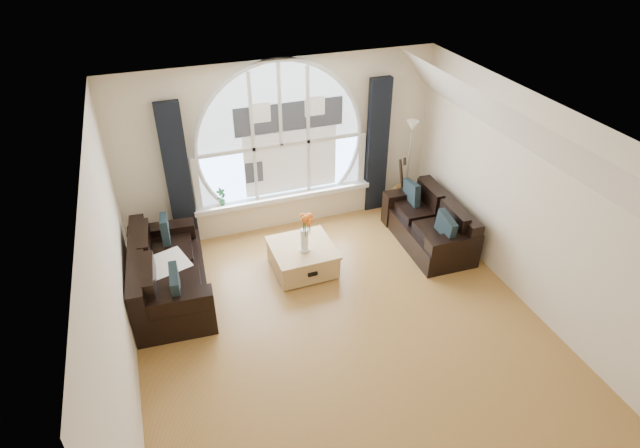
% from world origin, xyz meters
% --- Properties ---
extents(ground, '(5.00, 5.50, 0.01)m').
position_xyz_m(ground, '(0.00, 0.00, 0.00)').
color(ground, brown).
rests_on(ground, ground).
extents(ceiling, '(5.00, 5.50, 0.01)m').
position_xyz_m(ceiling, '(0.00, 0.00, 2.70)').
color(ceiling, silver).
rests_on(ceiling, ground).
extents(wall_back, '(5.00, 0.01, 2.70)m').
position_xyz_m(wall_back, '(0.00, 2.75, 1.35)').
color(wall_back, beige).
rests_on(wall_back, ground).
extents(wall_left, '(0.01, 5.50, 2.70)m').
position_xyz_m(wall_left, '(-2.50, 0.00, 1.35)').
color(wall_left, beige).
rests_on(wall_left, ground).
extents(wall_right, '(0.01, 5.50, 2.70)m').
position_xyz_m(wall_right, '(2.50, 0.00, 1.35)').
color(wall_right, beige).
rests_on(wall_right, ground).
extents(attic_slope, '(0.92, 5.50, 0.72)m').
position_xyz_m(attic_slope, '(2.20, 0.00, 2.35)').
color(attic_slope, silver).
rests_on(attic_slope, ground).
extents(arched_window, '(2.60, 0.06, 2.15)m').
position_xyz_m(arched_window, '(0.00, 2.72, 1.62)').
color(arched_window, silver).
rests_on(arched_window, wall_back).
extents(window_sill, '(2.90, 0.22, 0.08)m').
position_xyz_m(window_sill, '(0.00, 2.65, 0.51)').
color(window_sill, white).
rests_on(window_sill, wall_back).
extents(window_frame, '(2.76, 0.08, 2.15)m').
position_xyz_m(window_frame, '(0.00, 2.69, 1.62)').
color(window_frame, white).
rests_on(window_frame, wall_back).
extents(neighbor_house, '(1.70, 0.02, 1.50)m').
position_xyz_m(neighbor_house, '(0.15, 2.71, 1.50)').
color(neighbor_house, silver).
rests_on(neighbor_house, wall_back).
extents(curtain_left, '(0.35, 0.12, 2.30)m').
position_xyz_m(curtain_left, '(-1.60, 2.63, 1.15)').
color(curtain_left, black).
rests_on(curtain_left, ground).
extents(curtain_right, '(0.35, 0.12, 2.30)m').
position_xyz_m(curtain_right, '(1.60, 2.63, 1.15)').
color(curtain_right, black).
rests_on(curtain_right, ground).
extents(sofa_left, '(1.05, 1.91, 0.82)m').
position_xyz_m(sofa_left, '(-1.96, 1.40, 0.40)').
color(sofa_left, black).
rests_on(sofa_left, ground).
extents(sofa_right, '(0.86, 1.66, 0.73)m').
position_xyz_m(sofa_right, '(1.94, 1.36, 0.40)').
color(sofa_right, black).
rests_on(sofa_right, ground).
extents(coffee_chest, '(0.90, 0.90, 0.43)m').
position_xyz_m(coffee_chest, '(-0.10, 1.37, 0.22)').
color(coffee_chest, tan).
rests_on(coffee_chest, ground).
extents(throw_blanket, '(0.70, 0.70, 0.10)m').
position_xyz_m(throw_blanket, '(-1.97, 1.38, 0.50)').
color(throw_blanket, silver).
rests_on(throw_blanket, sofa_left).
extents(vase_flowers, '(0.24, 0.24, 0.70)m').
position_xyz_m(vase_flowers, '(-0.10, 1.28, 0.78)').
color(vase_flowers, white).
rests_on(vase_flowers, coffee_chest).
extents(floor_lamp, '(0.24, 0.24, 1.60)m').
position_xyz_m(floor_lamp, '(2.11, 2.45, 0.80)').
color(floor_lamp, '#B2B2B2').
rests_on(floor_lamp, ground).
extents(guitar, '(0.42, 0.35, 1.06)m').
position_xyz_m(guitar, '(1.93, 2.38, 0.53)').
color(guitar, brown).
rests_on(guitar, ground).
extents(potted_plant, '(0.18, 0.16, 0.29)m').
position_xyz_m(potted_plant, '(-1.00, 2.65, 0.70)').
color(potted_plant, '#1E6023').
rests_on(potted_plant, window_sill).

